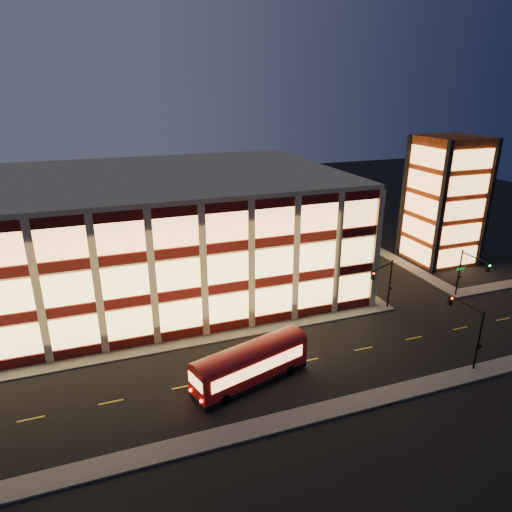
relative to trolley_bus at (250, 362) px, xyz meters
name	(u,v)px	position (x,y,z in m)	size (l,w,h in m)	color
ground	(191,348)	(-3.71, 7.26, -2.02)	(200.00, 200.00, 0.00)	black
sidewalk_office_south	(159,347)	(-6.71, 8.26, -1.95)	(54.00, 2.00, 0.15)	#514F4C
sidewalk_office_east	(319,261)	(19.29, 24.26, -1.95)	(2.00, 30.00, 0.15)	#514F4C
sidewalk_tower_south	(494,287)	(36.29, 8.26, -1.95)	(14.00, 2.00, 0.15)	#514F4C
sidewalk_tower_west	(383,253)	(30.29, 24.26, -1.95)	(2.00, 30.00, 0.15)	#514F4C
sidewalk_near	(229,435)	(-3.71, -5.74, -1.95)	(100.00, 2.00, 0.15)	#514F4C
office_building	(136,233)	(-6.63, 24.17, 5.23)	(50.45, 30.45, 14.50)	tan
stair_tower	(444,201)	(36.24, 19.21, 6.97)	(8.60, 8.60, 18.00)	#8C3814
traffic_signal_far	(384,279)	(18.50, 7.50, 2.09)	(3.79, 1.87, 6.00)	black
traffic_signal_right	(469,269)	(29.79, 6.64, 2.08)	(1.20, 4.37, 6.00)	black
traffic_signal_near	(468,322)	(19.79, -3.77, 2.10)	(0.32, 4.45, 6.00)	black
trolley_bus	(250,362)	(0.00, 0.00, 0.00)	(11.10, 5.66, 3.65)	#9E0B08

